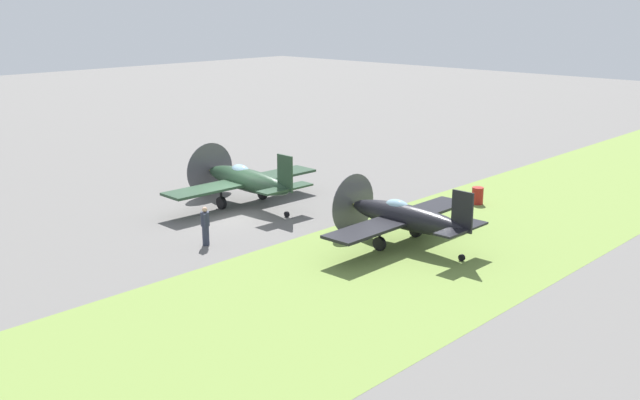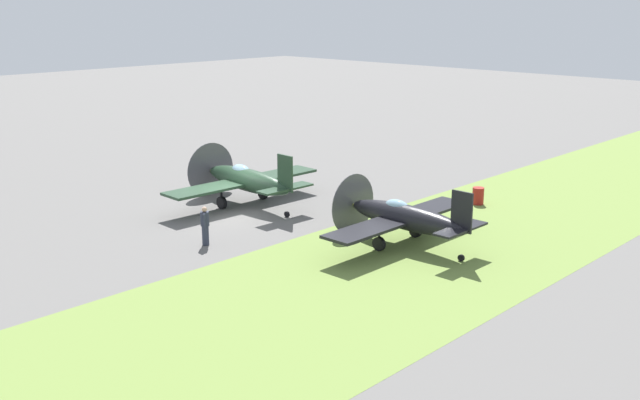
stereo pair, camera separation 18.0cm
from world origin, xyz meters
name	(u,v)px [view 2 (the right image)]	position (x,y,z in m)	size (l,w,h in m)	color
ground_plane	(226,213)	(0.00, 0.00, 0.00)	(160.00, 160.00, 0.00)	#605E5B
grass_verge	(397,265)	(0.00, -10.90, 0.00)	(120.00, 11.00, 0.01)	olive
airplane_lead	(246,180)	(1.77, 0.46, 1.36)	(9.12, 7.23, 3.26)	#233D28
airplane_wingman	(404,217)	(2.20, -9.50, 1.29)	(8.55, 6.81, 3.07)	black
ground_crew_chief	(205,225)	(-3.76, -3.24, 0.91)	(0.45, 0.50, 1.73)	#2D3342
fuel_drum	(478,196)	(10.29, -8.18, 0.45)	(0.60, 0.60, 0.90)	maroon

